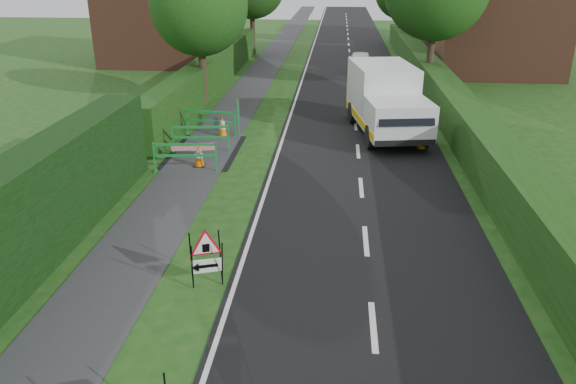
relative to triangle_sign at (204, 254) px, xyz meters
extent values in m
plane|color=#174413|center=(0.93, -2.11, -0.79)|extent=(120.00, 120.00, 0.00)
cube|color=black|center=(3.43, 32.89, -0.78)|extent=(6.00, 90.00, 0.02)
cube|color=#2D2D30|center=(-2.07, 32.89, -0.78)|extent=(2.00, 90.00, 0.02)
cube|color=#14380F|center=(-4.07, 19.89, -0.79)|extent=(1.00, 24.00, 1.80)
cube|color=#14380F|center=(7.43, 13.89, -0.79)|extent=(1.20, 50.00, 1.50)
cube|color=brown|center=(-9.07, 27.89, 1.96)|extent=(7.00, 7.00, 5.50)
cube|color=brown|center=(11.93, 25.89, 1.96)|extent=(7.00, 7.00, 5.50)
cube|color=brown|center=(12.93, 39.89, 1.96)|extent=(7.00, 7.00, 5.50)
cylinder|color=#2D2116|center=(-3.67, 15.89, 0.52)|extent=(0.36, 0.36, 2.62)
sphere|color=#173C10|center=(-3.67, 15.89, 3.71)|extent=(4.40, 4.40, 4.40)
cylinder|color=#2D2116|center=(7.33, 19.89, 0.70)|extent=(0.36, 0.36, 2.97)
cylinder|color=#2D2116|center=(-3.67, 31.89, 0.61)|extent=(0.36, 0.36, 2.80)
cylinder|color=#2D2116|center=(7.33, 35.89, 0.44)|extent=(0.36, 0.36, 2.45)
cylinder|color=black|center=(-0.21, -0.20, -0.20)|extent=(0.14, 0.34, 1.13)
cylinder|color=black|center=(-0.31, 0.07, -0.20)|extent=(0.14, 0.34, 1.13)
cylinder|color=black|center=(0.37, -0.01, -0.20)|extent=(0.14, 0.34, 1.13)
cylinder|color=black|center=(0.27, 0.26, -0.20)|extent=(0.14, 0.34, 1.13)
cube|color=white|center=(0.04, 0.01, -0.28)|extent=(0.61, 0.22, 0.31)
cube|color=black|center=(0.04, -0.01, -0.28)|extent=(0.43, 0.15, 0.07)
cone|color=black|center=(-0.19, -0.08, -0.28)|extent=(0.19, 0.22, 0.18)
cube|color=black|center=(0.04, -0.01, 0.15)|extent=(0.14, 0.06, 0.18)
cube|color=silver|center=(4.40, 12.68, 0.74)|extent=(2.75, 3.86, 2.13)
cube|color=silver|center=(4.84, 10.02, 0.32)|extent=(2.55, 2.62, 1.30)
cube|color=black|center=(5.01, 8.93, 0.64)|extent=(1.96, 0.56, 0.60)
cube|color=yellow|center=(3.47, 11.48, -0.11)|extent=(0.90, 5.39, 0.26)
cube|color=yellow|center=(5.67, 11.84, -0.11)|extent=(0.90, 5.39, 0.26)
cube|color=black|center=(5.01, 8.94, -0.26)|extent=(2.15, 0.48, 0.22)
cylinder|color=black|center=(3.87, 9.80, -0.35)|extent=(0.40, 0.91, 0.88)
cylinder|color=black|center=(5.82, 10.12, -0.35)|extent=(0.40, 0.91, 0.88)
cylinder|color=black|center=(3.29, 13.31, -0.35)|extent=(0.40, 0.91, 0.88)
cylinder|color=black|center=(5.25, 13.63, -0.35)|extent=(0.40, 0.91, 0.88)
cube|color=black|center=(5.76, 9.95, -0.77)|extent=(0.38, 0.38, 0.04)
cone|color=orange|center=(5.76, 9.95, -0.37)|extent=(0.32, 0.32, 0.75)
cylinder|color=white|center=(5.76, 9.95, -0.41)|extent=(0.25, 0.25, 0.14)
cylinder|color=white|center=(5.76, 9.95, -0.22)|extent=(0.17, 0.17, 0.10)
cube|color=black|center=(6.00, 11.16, -0.77)|extent=(0.38, 0.38, 0.04)
cone|color=orange|center=(6.00, 11.16, -0.37)|extent=(0.32, 0.32, 0.75)
cylinder|color=white|center=(6.00, 11.16, -0.41)|extent=(0.25, 0.25, 0.14)
cylinder|color=white|center=(6.00, 11.16, -0.22)|extent=(0.17, 0.17, 0.10)
cube|color=black|center=(6.21, 14.16, -0.77)|extent=(0.38, 0.38, 0.04)
cone|color=orange|center=(6.21, 14.16, -0.37)|extent=(0.32, 0.32, 0.75)
cylinder|color=white|center=(6.21, 14.16, -0.41)|extent=(0.25, 0.25, 0.14)
cylinder|color=white|center=(6.21, 14.16, -0.22)|extent=(0.17, 0.17, 0.10)
cube|color=black|center=(-1.89, 7.36, -0.77)|extent=(0.38, 0.38, 0.04)
cone|color=orange|center=(-1.89, 7.36, -0.37)|extent=(0.32, 0.32, 0.75)
cylinder|color=white|center=(-1.89, 7.36, -0.41)|extent=(0.25, 0.25, 0.14)
cylinder|color=white|center=(-1.89, 7.36, -0.22)|extent=(0.17, 0.17, 0.10)
cube|color=black|center=(-1.78, 10.82, -0.77)|extent=(0.38, 0.38, 0.04)
cone|color=orange|center=(-1.78, 10.82, -0.37)|extent=(0.32, 0.32, 0.75)
cylinder|color=white|center=(-1.78, 10.82, -0.41)|extent=(0.25, 0.25, 0.14)
cylinder|color=white|center=(-1.78, 10.82, -0.22)|extent=(0.17, 0.17, 0.10)
cube|color=#177F33|center=(-3.21, 6.75, -0.29)|extent=(0.05, 0.05, 1.00)
cube|color=#177F33|center=(-1.22, 6.93, -0.29)|extent=(0.05, 0.05, 1.00)
cube|color=#177F33|center=(-2.22, 6.84, 0.13)|extent=(2.00, 0.24, 0.08)
cube|color=#177F33|center=(-2.22, 6.84, -0.24)|extent=(2.00, 0.24, 0.08)
cube|color=#177F33|center=(-3.21, 6.75, -0.77)|extent=(0.09, 0.35, 0.04)
cube|color=#177F33|center=(-1.22, 6.93, -0.77)|extent=(0.09, 0.35, 0.04)
cube|color=#177F33|center=(-3.18, 8.77, -0.29)|extent=(0.06, 0.06, 1.00)
cube|color=#177F33|center=(-1.19, 9.01, -0.29)|extent=(0.06, 0.06, 1.00)
cube|color=#177F33|center=(-2.18, 8.89, 0.13)|extent=(1.99, 0.29, 0.08)
cube|color=#177F33|center=(-2.18, 8.89, -0.24)|extent=(1.99, 0.29, 0.08)
cube|color=#177F33|center=(-3.18, 8.77, -0.77)|extent=(0.10, 0.35, 0.04)
cube|color=#177F33|center=(-1.19, 9.01, -0.77)|extent=(0.10, 0.35, 0.04)
cube|color=#177F33|center=(-3.29, 11.17, -0.29)|extent=(0.06, 0.06, 1.00)
cube|color=#177F33|center=(-1.31, 10.92, -0.29)|extent=(0.06, 0.06, 1.00)
cube|color=#177F33|center=(-2.30, 11.04, 0.13)|extent=(1.99, 0.30, 0.08)
cube|color=#177F33|center=(-2.30, 11.04, -0.24)|extent=(1.99, 0.30, 0.08)
cube|color=#177F33|center=(-3.29, 11.17, -0.77)|extent=(0.10, 0.35, 0.04)
cube|color=#177F33|center=(-1.31, 10.92, -0.77)|extent=(0.10, 0.35, 0.04)
cube|color=#177F33|center=(-1.15, 10.99, -0.29)|extent=(0.06, 0.06, 1.00)
cube|color=#177F33|center=(-1.54, 12.95, -0.29)|extent=(0.06, 0.06, 1.00)
cube|color=#177F33|center=(-1.35, 11.97, 0.13)|extent=(0.44, 1.97, 0.08)
cube|color=#177F33|center=(-1.35, 11.97, -0.24)|extent=(0.44, 1.97, 0.08)
cube|color=#177F33|center=(-1.15, 10.99, -0.77)|extent=(0.35, 0.13, 0.04)
cube|color=#177F33|center=(-1.54, 12.95, -0.77)|extent=(0.35, 0.13, 0.04)
cube|color=red|center=(-2.25, 8.05, -0.79)|extent=(1.48, 0.30, 0.25)
imported|color=white|center=(3.97, 24.87, -0.17)|extent=(1.56, 3.68, 1.24)
camera|label=1|loc=(2.61, -9.98, 5.59)|focal=35.00mm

